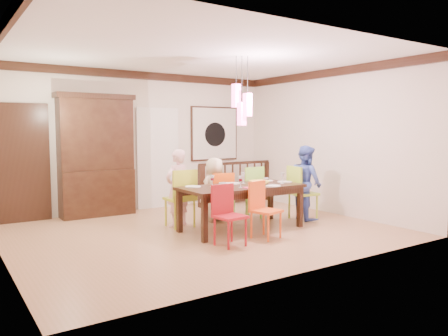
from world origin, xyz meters
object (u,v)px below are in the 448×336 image
chair_end_right (303,189)px  person_end_right (306,183)px  chair_far_left (180,194)px  dining_table (241,191)px  balustrade (236,182)px  person_far_mid (215,190)px  person_far_left (177,188)px  china_hutch (96,155)px

chair_end_right → person_end_right: size_ratio=0.72×
chair_far_left → dining_table: bearing=135.6°
chair_far_left → balustrade: 2.65m
person_far_mid → person_far_left: bearing=-12.4°
dining_table → chair_end_right: (1.47, 0.05, -0.09)m
balustrade → person_far_left: (-2.23, -1.37, 0.18)m
balustrade → chair_end_right: bearing=-90.9°
person_end_right → chair_end_right: bearing=61.6°
china_hutch → person_far_mid: (1.64, -1.74, -0.60)m
chair_end_right → person_end_right: bearing=-119.7°
china_hutch → person_far_left: size_ratio=1.76×
balustrade → person_end_right: size_ratio=1.44×
person_far_mid → person_end_right: person_end_right is taller
chair_far_left → china_hutch: 2.09m
chair_far_left → china_hutch: (-0.89, 1.79, 0.62)m
china_hutch → balustrade: size_ratio=1.18×
chair_far_left → chair_end_right: size_ratio=1.00×
china_hutch → balustrade: 3.21m
dining_table → person_far_mid: bearing=91.0°
chair_far_left → person_end_right: 2.39m
chair_far_left → person_end_right: (2.27, -0.76, 0.12)m
dining_table → chair_far_left: size_ratio=2.08×
balustrade → person_end_right: 2.21m
person_far_mid → person_end_right: 1.72m
dining_table → person_far_left: person_far_left is taller
person_far_left → person_far_mid: (0.76, -0.03, -0.09)m
dining_table → chair_far_left: 1.09m
person_far_mid → china_hutch: bearing=-57.2°
china_hutch → person_far_left: (0.88, -1.72, -0.52)m
chair_far_left → balustrade: bearing=-146.0°
china_hutch → person_far_mid: bearing=-46.8°
balustrade → person_far_mid: (-1.47, -1.40, 0.09)m
chair_end_right → balustrade: chair_end_right is taller
chair_end_right → person_end_right: person_end_right is taller
dining_table → person_end_right: person_end_right is taller
chair_end_right → person_far_left: person_far_left is taller
person_end_right → china_hutch: bearing=61.2°
person_far_mid → person_end_right: bearing=141.8°
balustrade → dining_table: bearing=-124.5°
dining_table → person_end_right: 1.50m
dining_table → person_end_right: bearing=0.5°
dining_table → person_far_left: (-0.77, 0.85, 0.01)m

